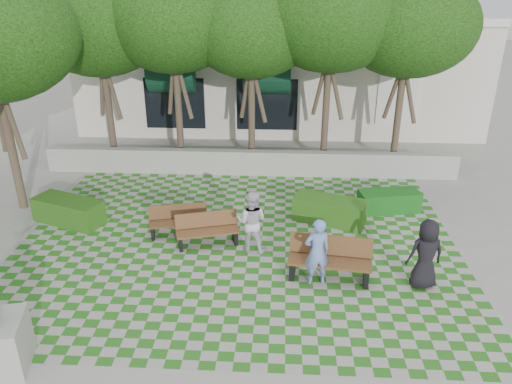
# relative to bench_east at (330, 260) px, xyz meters

# --- Properties ---
(ground) EXTENTS (90.00, 90.00, 0.00)m
(ground) POSITION_rel_bench_east_xyz_m (-2.40, 0.42, -0.51)
(ground) COLOR gray
(ground) RESTS_ON ground
(lawn) EXTENTS (12.00, 12.00, 0.00)m
(lawn) POSITION_rel_bench_east_xyz_m (-2.40, 1.42, -0.50)
(lawn) COLOR #2B721E
(lawn) RESTS_ON ground
(retaining_wall) EXTENTS (15.00, 0.36, 0.90)m
(retaining_wall) POSITION_rel_bench_east_xyz_m (-2.40, 6.62, -0.06)
(retaining_wall) COLOR #9E9B93
(retaining_wall) RESTS_ON ground
(bench_east) EXTENTS (2.07, 0.92, 1.05)m
(bench_east) POSITION_rel_bench_east_xyz_m (0.00, 0.00, 0.00)
(bench_east) COLOR brown
(bench_east) RESTS_ON ground
(bench_mid) EXTENTS (1.79, 1.01, 0.89)m
(bench_mid) POSITION_rel_bench_east_xyz_m (-3.21, 1.46, -0.08)
(bench_mid) COLOR brown
(bench_mid) RESTS_ON ground
(bench_west) EXTENTS (1.71, 0.87, 0.86)m
(bench_west) POSITION_rel_bench_east_xyz_m (-4.11, 1.97, -0.09)
(bench_west) COLOR #52331C
(bench_west) RESTS_ON ground
(hedge_east) EXTENTS (1.96, 1.07, 0.65)m
(hedge_east) POSITION_rel_bench_east_xyz_m (2.15, 3.83, -0.18)
(hedge_east) COLOR #155119
(hedge_east) RESTS_ON ground
(hedge_midright) EXTENTS (2.27, 1.53, 0.74)m
(hedge_midright) POSITION_rel_bench_east_xyz_m (0.24, 3.00, -0.14)
(hedge_midright) COLOR #245316
(hedge_midright) RESTS_ON ground
(hedge_west) EXTENTS (2.28, 1.54, 0.74)m
(hedge_west) POSITION_rel_bench_east_xyz_m (-7.53, 2.53, -0.14)
(hedge_west) COLOR #224F15
(hedge_west) RESTS_ON ground
(person_blue) EXTENTS (0.71, 0.55, 1.72)m
(person_blue) POSITION_rel_bench_east_xyz_m (-0.34, -0.23, 0.35)
(person_blue) COLOR #7088CC
(person_blue) RESTS_ON ground
(person_dark) EXTENTS (0.94, 0.70, 1.75)m
(person_dark) POSITION_rel_bench_east_xyz_m (2.19, -0.22, 0.37)
(person_dark) COLOR black
(person_dark) RESTS_ON ground
(person_white) EXTENTS (0.93, 0.78, 1.71)m
(person_white) POSITION_rel_bench_east_xyz_m (-1.98, 1.22, 0.35)
(person_white) COLOR silver
(person_white) RESTS_ON ground
(tree_row) EXTENTS (17.70, 13.40, 7.41)m
(tree_row) POSITION_rel_bench_east_xyz_m (-4.27, 6.38, 4.67)
(tree_row) COLOR #47382B
(tree_row) RESTS_ON ground
(building) EXTENTS (18.00, 8.92, 5.15)m
(building) POSITION_rel_bench_east_xyz_m (-1.47, 14.50, 2.01)
(building) COLOR beige
(building) RESTS_ON ground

